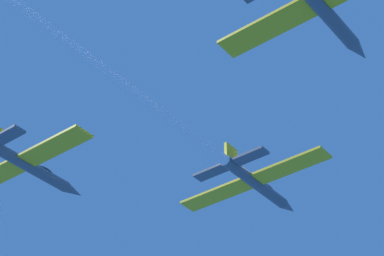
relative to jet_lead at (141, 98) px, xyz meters
The scene contains 1 object.
jet_lead is the anchor object (origin of this frame).
Camera 1 is at (38.78, -62.84, -46.52)m, focal length 66.85 mm.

